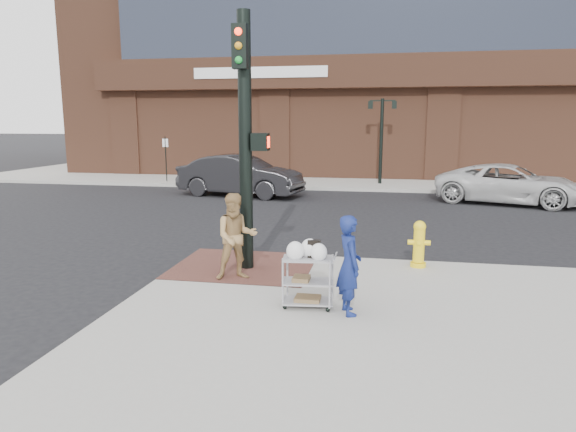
% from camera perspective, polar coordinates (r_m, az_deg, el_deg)
% --- Properties ---
extents(ground, '(220.00, 220.00, 0.00)m').
position_cam_1_polar(ground, '(9.76, -2.91, -8.02)').
color(ground, black).
rests_on(ground, ground).
extents(sidewalk_far, '(65.00, 36.00, 0.15)m').
position_cam_1_polar(sidewalk_far, '(42.38, 24.82, 5.43)').
color(sidewalk_far, '#999791').
rests_on(sidewalk_far, ground).
extents(brick_curb_ramp, '(2.80, 2.40, 0.01)m').
position_cam_1_polar(brick_curb_ramp, '(10.69, -4.93, -5.52)').
color(brick_curb_ramp, '#522E26').
rests_on(brick_curb_ramp, sidewalk_near).
extents(lamp_post, '(1.32, 0.22, 4.00)m').
position_cam_1_polar(lamp_post, '(25.00, 10.35, 9.21)').
color(lamp_post, black).
rests_on(lamp_post, sidewalk_far).
extents(parking_sign, '(0.05, 0.05, 2.20)m').
position_cam_1_polar(parking_sign, '(26.33, -13.41, 6.17)').
color(parking_sign, black).
rests_on(parking_sign, sidewalk_far).
extents(traffic_signal_pole, '(0.61, 0.51, 5.00)m').
position_cam_1_polar(traffic_signal_pole, '(10.13, -4.68, 8.95)').
color(traffic_signal_pole, black).
rests_on(traffic_signal_pole, sidewalk_near).
extents(woman_blue, '(0.54, 0.66, 1.55)m').
position_cam_1_polar(woman_blue, '(7.95, 6.82, -5.42)').
color(woman_blue, navy).
rests_on(woman_blue, sidewalk_near).
extents(pedestrian_tan, '(0.98, 0.88, 1.64)m').
position_cam_1_polar(pedestrian_tan, '(9.65, -5.77, -2.30)').
color(pedestrian_tan, '#9F7B4B').
rests_on(pedestrian_tan, sidewalk_near).
extents(sedan_dark, '(5.46, 2.72, 1.72)m').
position_cam_1_polar(sedan_dark, '(21.64, -5.32, 4.50)').
color(sedan_dark, black).
rests_on(sedan_dark, ground).
extents(minivan_white, '(5.89, 4.05, 1.50)m').
position_cam_1_polar(minivan_white, '(21.28, 23.45, 3.28)').
color(minivan_white, beige).
rests_on(minivan_white, ground).
extents(utility_cart, '(0.84, 0.53, 1.10)m').
position_cam_1_polar(utility_cart, '(8.24, 2.23, -6.79)').
color(utility_cart, gray).
rests_on(utility_cart, sidewalk_near).
extents(fire_hydrant, '(0.45, 0.32, 0.96)m').
position_cam_1_polar(fire_hydrant, '(10.82, 14.35, -2.96)').
color(fire_hydrant, yellow).
rests_on(fire_hydrant, sidewalk_near).
extents(newsbox_red, '(0.53, 0.50, 1.03)m').
position_cam_1_polar(newsbox_red, '(25.42, -9.47, 4.85)').
color(newsbox_red, red).
rests_on(newsbox_red, sidewalk_far).
extents(newsbox_yellow, '(0.53, 0.51, 1.03)m').
position_cam_1_polar(newsbox_yellow, '(25.38, -8.17, 4.87)').
color(newsbox_yellow, yellow).
rests_on(newsbox_yellow, sidewalk_far).
extents(newsbox_blue, '(0.46, 0.42, 1.06)m').
position_cam_1_polar(newsbox_blue, '(25.98, -7.96, 5.04)').
color(newsbox_blue, '#16178F').
rests_on(newsbox_blue, sidewalk_far).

